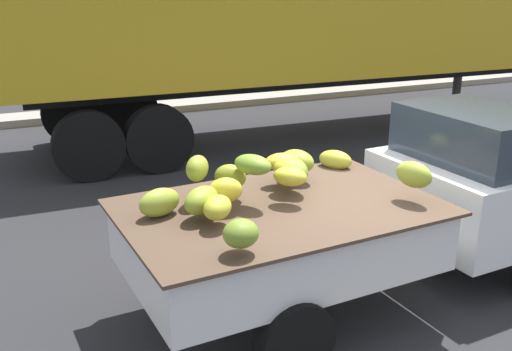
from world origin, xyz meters
TOP-DOWN VIEW (x-y plane):
  - ground at (0.00, 0.00)m, footprint 220.00×220.00m
  - curb_strip at (0.00, 8.94)m, footprint 80.00×0.80m
  - pickup_truck at (0.95, 0.03)m, footprint 4.88×2.00m
  - semi_trailer at (2.84, 5.61)m, footprint 12.07×2.93m

SIDE VIEW (x-z plane):
  - ground at x=0.00m, z-range 0.00..0.00m
  - curb_strip at x=0.00m, z-range 0.00..0.16m
  - pickup_truck at x=0.95m, z-range 0.04..1.74m
  - semi_trailer at x=2.84m, z-range 0.57..4.52m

